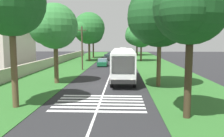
{
  "coord_description": "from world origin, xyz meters",
  "views": [
    {
      "loc": [
        -23.76,
        -1.75,
        4.74
      ],
      "look_at": [
        2.65,
        -0.54,
        1.6
      ],
      "focal_mm": 37.48,
      "sensor_mm": 36.0,
      "label": 1
    }
  ],
  "objects_px": {
    "trailing_car_0": "(103,63)",
    "trailing_car_3": "(111,55)",
    "trailing_car_1": "(122,60)",
    "roadside_tree_right_0": "(136,35)",
    "trailing_car_2": "(108,57)",
    "roadside_tree_left_1": "(93,34)",
    "coach_bus": "(123,63)",
    "roadside_tree_left_2": "(54,27)",
    "roadside_tree_right_3": "(158,17)",
    "roadside_tree_right_1": "(140,36)",
    "roadside_tree_left_3": "(11,4)",
    "roadside_building": "(2,46)",
    "utility_pole": "(82,47)",
    "roadside_tree_right_2": "(188,10)",
    "roadside_tree_left_0": "(88,29)",
    "trailing_minibus_0": "(123,50)"
  },
  "relations": [
    {
      "from": "roadside_tree_left_0",
      "to": "trailing_car_2",
      "type": "bearing_deg",
      "value": -48.82
    },
    {
      "from": "roadside_tree_right_0",
      "to": "roadside_tree_right_3",
      "type": "distance_m",
      "value": 52.3
    },
    {
      "from": "roadside_tree_left_1",
      "to": "roadside_tree_left_3",
      "type": "relative_size",
      "value": 0.97
    },
    {
      "from": "roadside_tree_right_0",
      "to": "roadside_tree_right_1",
      "type": "bearing_deg",
      "value": 179.29
    },
    {
      "from": "trailing_car_2",
      "to": "roadside_tree_left_1",
      "type": "relative_size",
      "value": 0.45
    },
    {
      "from": "coach_bus",
      "to": "roadside_tree_left_2",
      "type": "relative_size",
      "value": 1.27
    },
    {
      "from": "coach_bus",
      "to": "roadside_tree_right_2",
      "type": "relative_size",
      "value": 1.25
    },
    {
      "from": "trailing_car_1",
      "to": "roadside_tree_left_2",
      "type": "bearing_deg",
      "value": 163.02
    },
    {
      "from": "roadside_tree_left_0",
      "to": "utility_pole",
      "type": "height_order",
      "value": "roadside_tree_left_0"
    },
    {
      "from": "trailing_car_0",
      "to": "roadside_tree_left_0",
      "type": "height_order",
      "value": "roadside_tree_left_0"
    },
    {
      "from": "roadside_tree_left_2",
      "to": "roadside_building",
      "type": "bearing_deg",
      "value": 42.61
    },
    {
      "from": "trailing_car_0",
      "to": "trailing_car_2",
      "type": "xyz_separation_m",
      "value": [
        14.28,
        -0.07,
        0.0
      ]
    },
    {
      "from": "trailing_car_0",
      "to": "roadside_tree_left_3",
      "type": "xyz_separation_m",
      "value": [
        -27.7,
        3.94,
        6.56
      ]
    },
    {
      "from": "roadside_tree_left_0",
      "to": "roadside_tree_right_3",
      "type": "distance_m",
      "value": 32.36
    },
    {
      "from": "roadside_tree_left_0",
      "to": "roadside_tree_right_1",
      "type": "distance_m",
      "value": 12.18
    },
    {
      "from": "roadside_tree_right_3",
      "to": "utility_pole",
      "type": "distance_m",
      "value": 17.23
    },
    {
      "from": "roadside_tree_right_0",
      "to": "roadside_tree_right_2",
      "type": "relative_size",
      "value": 1.19
    },
    {
      "from": "coach_bus",
      "to": "roadside_tree_left_3",
      "type": "relative_size",
      "value": 1.15
    },
    {
      "from": "trailing_car_0",
      "to": "roadside_tree_left_1",
      "type": "relative_size",
      "value": 0.45
    },
    {
      "from": "trailing_car_2",
      "to": "roadside_tree_right_1",
      "type": "xyz_separation_m",
      "value": [
        -3.29,
        -7.78,
        5.15
      ]
    },
    {
      "from": "coach_bus",
      "to": "roadside_tree_right_0",
      "type": "relative_size",
      "value": 1.05
    },
    {
      "from": "trailing_car_1",
      "to": "trailing_car_3",
      "type": "xyz_separation_m",
      "value": [
        17.53,
        3.29,
        0.0
      ]
    },
    {
      "from": "roadside_tree_left_2",
      "to": "roadside_building",
      "type": "height_order",
      "value": "roadside_tree_left_2"
    },
    {
      "from": "trailing_car_3",
      "to": "roadside_tree_left_3",
      "type": "bearing_deg",
      "value": 175.18
    },
    {
      "from": "trailing_car_3",
      "to": "roadside_building",
      "type": "xyz_separation_m",
      "value": [
        -26.68,
        18.13,
        3.09
      ]
    },
    {
      "from": "trailing_car_1",
      "to": "utility_pole",
      "type": "distance_m",
      "value": 14.2
    },
    {
      "from": "coach_bus",
      "to": "roadside_tree_right_0",
      "type": "height_order",
      "value": "roadside_tree_right_0"
    },
    {
      "from": "coach_bus",
      "to": "roadside_building",
      "type": "bearing_deg",
      "value": 58.39
    },
    {
      "from": "coach_bus",
      "to": "roadside_tree_left_3",
      "type": "xyz_separation_m",
      "value": [
        -11.37,
        7.76,
        5.08
      ]
    },
    {
      "from": "trailing_car_1",
      "to": "roadside_tree_right_2",
      "type": "bearing_deg",
      "value": -173.63
    },
    {
      "from": "utility_pole",
      "to": "roadside_tree_left_0",
      "type": "bearing_deg",
      "value": 4.82
    },
    {
      "from": "roadside_tree_right_1",
      "to": "coach_bus",
      "type": "bearing_deg",
      "value": 171.61
    },
    {
      "from": "trailing_minibus_0",
      "to": "roadside_tree_right_2",
      "type": "distance_m",
      "value": 64.19
    },
    {
      "from": "coach_bus",
      "to": "roadside_tree_left_3",
      "type": "distance_m",
      "value": 14.67
    },
    {
      "from": "trailing_car_3",
      "to": "roadside_tree_right_3",
      "type": "bearing_deg",
      "value": -170.98
    },
    {
      "from": "trailing_car_0",
      "to": "trailing_car_3",
      "type": "bearing_deg",
      "value": -0.94
    },
    {
      "from": "roadside_tree_left_0",
      "to": "trailing_car_1",
      "type": "bearing_deg",
      "value": -119.42
    },
    {
      "from": "trailing_minibus_0",
      "to": "roadside_building",
      "type": "distance_m",
      "value": 43.34
    },
    {
      "from": "roadside_tree_right_2",
      "to": "roadside_tree_right_0",
      "type": "bearing_deg",
      "value": -0.44
    },
    {
      "from": "trailing_car_1",
      "to": "roadside_tree_right_0",
      "type": "height_order",
      "value": "roadside_tree_right_0"
    },
    {
      "from": "roadside_tree_left_0",
      "to": "utility_pole",
      "type": "bearing_deg",
      "value": -175.18
    },
    {
      "from": "coach_bus",
      "to": "roadside_tree_left_2",
      "type": "distance_m",
      "value": 8.81
    },
    {
      "from": "roadside_tree_left_0",
      "to": "roadside_tree_left_3",
      "type": "height_order",
      "value": "roadside_tree_left_0"
    },
    {
      "from": "coach_bus",
      "to": "roadside_tree_left_2",
      "type": "xyz_separation_m",
      "value": [
        -1.93,
        7.58,
        4.05
      ]
    },
    {
      "from": "coach_bus",
      "to": "roadside_tree_left_1",
      "type": "bearing_deg",
      "value": 12.7
    },
    {
      "from": "trailing_car_2",
      "to": "roadside_building",
      "type": "relative_size",
      "value": 0.31
    },
    {
      "from": "roadside_tree_left_1",
      "to": "roadside_tree_right_0",
      "type": "xyz_separation_m",
      "value": [
        12.22,
        -12.57,
        0.01
      ]
    },
    {
      "from": "trailing_minibus_0",
      "to": "roadside_tree_right_2",
      "type": "relative_size",
      "value": 0.67
    },
    {
      "from": "roadside_tree_left_0",
      "to": "roadside_tree_left_1",
      "type": "distance_m",
      "value": 9.85
    },
    {
      "from": "trailing_minibus_0",
      "to": "roadside_tree_right_0",
      "type": "xyz_separation_m",
      "value": [
        -1.86,
        -4.23,
        5.08
      ]
    }
  ]
}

